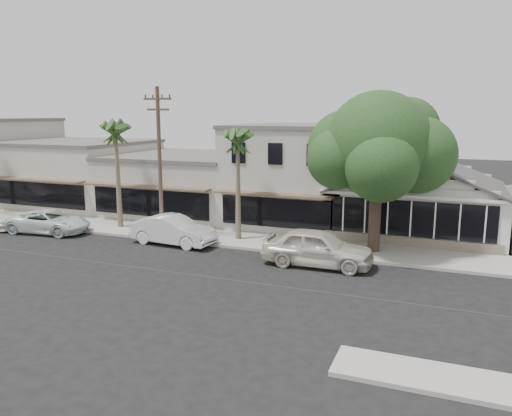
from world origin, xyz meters
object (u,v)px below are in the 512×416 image
at_px(car_2, 49,222).
at_px(shade_tree, 377,147).
at_px(car_0, 318,248).
at_px(car_1, 173,230).
at_px(utility_pole, 160,160).

xyz_separation_m(car_2, shade_tree, (19.83, 3.03, 4.98)).
bearing_deg(car_0, car_2, 87.61).
relative_size(car_0, car_2, 1.05).
bearing_deg(car_1, car_2, 97.06).
height_order(car_1, car_2, car_1).
relative_size(utility_pole, shade_tree, 1.04).
xyz_separation_m(utility_pole, car_2, (-7.64, -1.09, -4.06)).
distance_m(car_0, shade_tree, 6.36).
bearing_deg(shade_tree, car_0, -121.58).
height_order(car_0, car_2, car_0).
height_order(utility_pole, car_0, utility_pole).
distance_m(car_2, shade_tree, 20.67).
distance_m(utility_pole, shade_tree, 12.37).
relative_size(car_1, car_2, 0.97).
bearing_deg(car_2, car_0, -97.38).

